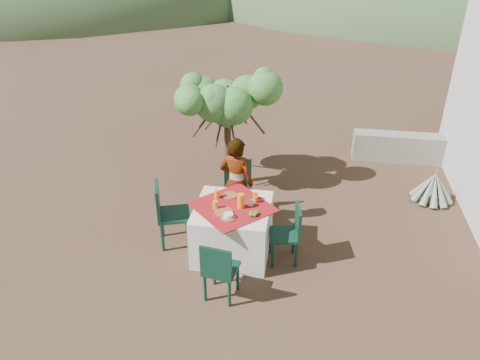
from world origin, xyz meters
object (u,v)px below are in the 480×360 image
chair_right (289,232)px  shrub_tree (231,105)px  agave (433,187)px  table (233,229)px  chair_far (238,186)px  person (236,183)px  chair_near (219,269)px  chair_left (167,211)px  juice_pitcher (241,201)px

chair_right → shrub_tree: 2.55m
shrub_tree → agave: 3.64m
table → chair_far: (-0.08, 0.97, 0.14)m
person → agave: (3.13, 1.21, -0.48)m
chair_right → agave: bearing=121.1°
chair_near → chair_left: size_ratio=0.87×
person → juice_pitcher: (0.18, -0.72, 0.14)m
chair_right → agave: chair_right is taller
chair_near → juice_pitcher: size_ratio=4.11×
person → shrub_tree: (-0.30, 1.28, 0.74)m
person → shrub_tree: size_ratio=0.79×
table → shrub_tree: shrub_tree is taller
person → shrub_tree: shrub_tree is taller
chair_near → agave: 4.22m
agave → shrub_tree: bearing=178.8°
chair_right → chair_left: bearing=-103.9°
chair_near → chair_right: (0.79, 0.91, 0.00)m
chair_left → juice_pitcher: (1.07, -0.07, 0.32)m
juice_pitcher → chair_far: bearing=101.4°
chair_far → person: 0.35m
chair_far → juice_pitcher: (0.20, -0.99, 0.35)m
chair_right → juice_pitcher: (-0.68, 0.05, 0.39)m
chair_far → juice_pitcher: juice_pitcher is taller
chair_far → chair_near: size_ratio=1.09×
person → chair_right: bearing=149.5°
chair_near → chair_far: bearing=-78.5°
person → chair_far: bearing=-74.8°
chair_right → person: bearing=-141.6°
person → shrub_tree: 1.51m
chair_left → agave: 4.44m
table → person: 0.79m
table → agave: (3.07, 1.91, -0.13)m
table → shrub_tree: 2.29m
chair_left → chair_right: chair_left is taller
chair_far → chair_right: bearing=-62.9°
chair_right → juice_pitcher: bearing=-103.9°
chair_left → chair_far: bearing=-61.8°
chair_right → shrub_tree: size_ratio=0.46×
chair_far → shrub_tree: 1.42m
chair_right → table: bearing=-104.4°
chair_far → shrub_tree: shrub_tree is taller
juice_pitcher → person: bearing=104.1°
chair_right → agave: 3.02m
chair_near → person: (-0.07, 1.68, 0.26)m
chair_left → juice_pitcher: bearing=-112.4°
chair_near → shrub_tree: shrub_tree is taller
chair_near → person: 1.70m
person → shrub_tree: bearing=-65.5°
person → table: bearing=106.5°
table → chair_near: chair_near is taller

